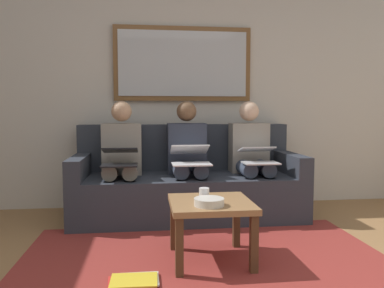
{
  "coord_description": "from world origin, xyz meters",
  "views": [
    {
      "loc": [
        0.41,
        1.68,
        1.04
      ],
      "look_at": [
        0.0,
        -1.7,
        0.75
      ],
      "focal_mm": 36.02,
      "sensor_mm": 36.0,
      "label": 1
    }
  ],
  "objects_px": {
    "laptop_black": "(120,157)",
    "couch": "(187,184)",
    "cup": "(204,194)",
    "coffee_table": "(211,211)",
    "person_right": "(122,156)",
    "framed_mirror": "(183,64)",
    "bowl": "(210,202)",
    "laptop_silver": "(258,155)",
    "person_left": "(251,154)",
    "laptop_white": "(190,156)",
    "magazine_stack": "(134,281)",
    "person_middle": "(188,155)"
  },
  "relations": [
    {
      "from": "laptop_silver",
      "to": "laptop_white",
      "type": "relative_size",
      "value": 0.9
    },
    {
      "from": "laptop_silver",
      "to": "person_right",
      "type": "distance_m",
      "value": 1.3
    },
    {
      "from": "cup",
      "to": "bowl",
      "type": "xyz_separation_m",
      "value": [
        -0.01,
        0.14,
        -0.02
      ]
    },
    {
      "from": "person_right",
      "to": "laptop_black",
      "type": "bearing_deg",
      "value": 90.0
    },
    {
      "from": "person_right",
      "to": "person_left",
      "type": "bearing_deg",
      "value": 180.0
    },
    {
      "from": "couch",
      "to": "laptop_black",
      "type": "distance_m",
      "value": 0.78
    },
    {
      "from": "bowl",
      "to": "magazine_stack",
      "type": "bearing_deg",
      "value": 20.07
    },
    {
      "from": "framed_mirror",
      "to": "coffee_table",
      "type": "bearing_deg",
      "value": 91.2
    },
    {
      "from": "bowl",
      "to": "laptop_silver",
      "type": "relative_size",
      "value": 0.55
    },
    {
      "from": "laptop_black",
      "to": "magazine_stack",
      "type": "relative_size",
      "value": 1.19
    },
    {
      "from": "person_middle",
      "to": "laptop_white",
      "type": "distance_m",
      "value": 0.23
    },
    {
      "from": "couch",
      "to": "coffee_table",
      "type": "relative_size",
      "value": 3.93
    },
    {
      "from": "couch",
      "to": "person_left",
      "type": "height_order",
      "value": "person_left"
    },
    {
      "from": "laptop_silver",
      "to": "person_middle",
      "type": "height_order",
      "value": "person_middle"
    },
    {
      "from": "couch",
      "to": "framed_mirror",
      "type": "relative_size",
      "value": 1.49
    },
    {
      "from": "bowl",
      "to": "person_left",
      "type": "xyz_separation_m",
      "value": [
        -0.64,
        -1.28,
        0.16
      ]
    },
    {
      "from": "bowl",
      "to": "person_right",
      "type": "distance_m",
      "value": 1.44
    },
    {
      "from": "framed_mirror",
      "to": "coffee_table",
      "type": "xyz_separation_m",
      "value": [
        -0.03,
        1.61,
        -1.2
      ]
    },
    {
      "from": "framed_mirror",
      "to": "bowl",
      "type": "relative_size",
      "value": 7.43
    },
    {
      "from": "person_left",
      "to": "magazine_stack",
      "type": "distance_m",
      "value": 1.94
    },
    {
      "from": "person_left",
      "to": "laptop_white",
      "type": "height_order",
      "value": "person_left"
    },
    {
      "from": "bowl",
      "to": "laptop_silver",
      "type": "height_order",
      "value": "laptop_silver"
    },
    {
      "from": "laptop_white",
      "to": "laptop_silver",
      "type": "bearing_deg",
      "value": 178.54
    },
    {
      "from": "coffee_table",
      "to": "person_middle",
      "type": "relative_size",
      "value": 0.49
    },
    {
      "from": "person_right",
      "to": "laptop_black",
      "type": "distance_m",
      "value": 0.24
    },
    {
      "from": "laptop_black",
      "to": "couch",
      "type": "bearing_deg",
      "value": -154.26
    },
    {
      "from": "framed_mirror",
      "to": "person_middle",
      "type": "relative_size",
      "value": 1.3
    },
    {
      "from": "cup",
      "to": "laptop_white",
      "type": "height_order",
      "value": "laptop_white"
    },
    {
      "from": "framed_mirror",
      "to": "laptop_silver",
      "type": "xyz_separation_m",
      "value": [
        -0.64,
        0.7,
        -0.92
      ]
    },
    {
      "from": "laptop_silver",
      "to": "couch",
      "type": "bearing_deg",
      "value": -25.9
    },
    {
      "from": "person_middle",
      "to": "laptop_black",
      "type": "relative_size",
      "value": 3.08
    },
    {
      "from": "person_left",
      "to": "laptop_white",
      "type": "bearing_deg",
      "value": 19.43
    },
    {
      "from": "cup",
      "to": "person_middle",
      "type": "xyz_separation_m",
      "value": [
        -0.01,
        -1.13,
        0.14
      ]
    },
    {
      "from": "couch",
      "to": "coffee_table",
      "type": "bearing_deg",
      "value": 91.59
    },
    {
      "from": "couch",
      "to": "person_middle",
      "type": "xyz_separation_m",
      "value": [
        0.0,
        0.07,
        0.3
      ]
    },
    {
      "from": "framed_mirror",
      "to": "magazine_stack",
      "type": "xyz_separation_m",
      "value": [
        0.49,
        1.92,
        -1.53
      ]
    },
    {
      "from": "coffee_table",
      "to": "cup",
      "type": "bearing_deg",
      "value": -17.52
    },
    {
      "from": "cup",
      "to": "person_right",
      "type": "xyz_separation_m",
      "value": [
        0.63,
        -1.13,
        0.14
      ]
    },
    {
      "from": "framed_mirror",
      "to": "magazine_stack",
      "type": "height_order",
      "value": "framed_mirror"
    },
    {
      "from": "coffee_table",
      "to": "person_right",
      "type": "xyz_separation_m",
      "value": [
        0.67,
        -1.15,
        0.26
      ]
    },
    {
      "from": "framed_mirror",
      "to": "person_left",
      "type": "xyz_separation_m",
      "value": [
        -0.64,
        0.46,
        -0.94
      ]
    },
    {
      "from": "cup",
      "to": "person_right",
      "type": "relative_size",
      "value": 0.08
    },
    {
      "from": "cup",
      "to": "laptop_silver",
      "type": "relative_size",
      "value": 0.25
    },
    {
      "from": "framed_mirror",
      "to": "coffee_table",
      "type": "distance_m",
      "value": 2.0
    },
    {
      "from": "couch",
      "to": "person_middle",
      "type": "height_order",
      "value": "person_middle"
    },
    {
      "from": "couch",
      "to": "cup",
      "type": "bearing_deg",
      "value": 89.48
    },
    {
      "from": "couch",
      "to": "laptop_white",
      "type": "bearing_deg",
      "value": 90.0
    },
    {
      "from": "framed_mirror",
      "to": "bowl",
      "type": "height_order",
      "value": "framed_mirror"
    },
    {
      "from": "cup",
      "to": "magazine_stack",
      "type": "bearing_deg",
      "value": 34.1
    },
    {
      "from": "laptop_silver",
      "to": "magazine_stack",
      "type": "height_order",
      "value": "laptop_silver"
    }
  ]
}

